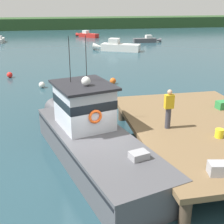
% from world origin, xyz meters
% --- Properties ---
extents(ground_plane, '(200.00, 200.00, 0.00)m').
position_xyz_m(ground_plane, '(0.00, 0.00, 0.00)').
color(ground_plane, '#23424C').
extents(dock, '(6.00, 9.00, 1.20)m').
position_xyz_m(dock, '(4.80, 0.00, 1.07)').
color(dock, '#4C3D2D').
rests_on(dock, ground).
extents(main_fishing_boat, '(4.61, 9.93, 4.80)m').
position_xyz_m(main_fishing_boat, '(0.05, 0.28, 1.01)').
color(main_fishing_boat, '#4C4C51').
rests_on(main_fishing_boat, ground).
extents(crate_single_far, '(0.65, 0.51, 0.37)m').
position_xyz_m(crate_single_far, '(6.64, 1.70, 1.38)').
color(crate_single_far, '#2D8442').
rests_on(crate_single_far, dock).
extents(crate_single_by_cleat, '(0.67, 0.55, 0.38)m').
position_xyz_m(crate_single_by_cleat, '(3.41, -3.56, 1.39)').
color(crate_single_by_cleat, '#9E9EA3').
rests_on(crate_single_by_cleat, dock).
extents(bait_bucket, '(0.32, 0.32, 0.34)m').
position_xyz_m(bait_bucket, '(4.78, -1.22, 1.37)').
color(bait_bucket, yellow).
rests_on(bait_bucket, dock).
extents(deckhand_by_the_boat, '(0.36, 0.22, 1.63)m').
position_xyz_m(deckhand_by_the_boat, '(3.18, 0.01, 2.06)').
color(deckhand_by_the_boat, '#383842').
rests_on(deckhand_by_the_boat, dock).
extents(moored_boat_mid_harbor, '(4.40, 1.15, 1.12)m').
position_xyz_m(moored_boat_mid_harbor, '(13.04, 34.50, 0.38)').
color(moored_boat_mid_harbor, '#4C4C51').
rests_on(moored_boat_mid_harbor, ground).
extents(moored_boat_far_left, '(6.04, 3.87, 1.56)m').
position_xyz_m(moored_boat_far_left, '(6.89, 27.33, 0.54)').
color(moored_boat_far_left, silver).
rests_on(moored_boat_far_left, ground).
extents(moored_boat_outer_mooring, '(3.90, 3.81, 1.16)m').
position_xyz_m(moored_boat_outer_mooring, '(4.82, 43.26, 0.40)').
color(moored_boat_outer_mooring, red).
rests_on(moored_boat_outer_mooring, ground).
extents(mooring_buoy_channel_marker, '(0.47, 0.47, 0.47)m').
position_xyz_m(mooring_buoy_channel_marker, '(-4.96, 15.10, 0.24)').
color(mooring_buoy_channel_marker, red).
rests_on(mooring_buoy_channel_marker, ground).
extents(mooring_buoy_inshore, '(0.48, 0.48, 0.48)m').
position_xyz_m(mooring_buoy_inshore, '(3.18, 11.48, 0.24)').
color(mooring_buoy_inshore, '#EA5B19').
rests_on(mooring_buoy_inshore, ground).
extents(mooring_buoy_spare_mooring, '(0.45, 0.45, 0.45)m').
position_xyz_m(mooring_buoy_spare_mooring, '(-2.22, 11.42, 0.23)').
color(mooring_buoy_spare_mooring, silver).
rests_on(mooring_buoy_spare_mooring, ground).
extents(far_shoreline, '(120.00, 8.00, 2.40)m').
position_xyz_m(far_shoreline, '(0.00, 62.00, 1.20)').
color(far_shoreline, '#284723').
rests_on(far_shoreline, ground).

